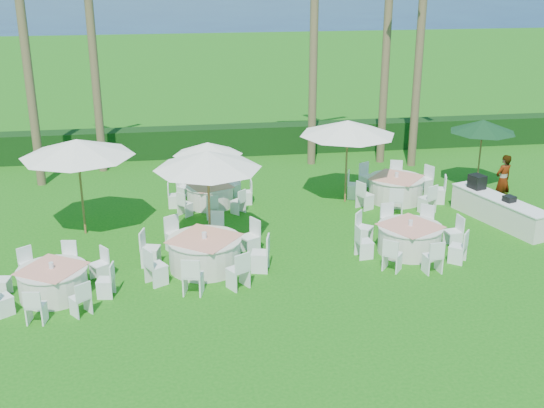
# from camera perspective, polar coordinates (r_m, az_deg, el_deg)

# --- Properties ---
(ground) EXTENTS (120.00, 120.00, 0.00)m
(ground) POSITION_cam_1_polar(r_m,az_deg,el_deg) (17.96, -1.75, -6.30)
(ground) COLOR #155E10
(ground) RESTS_ON ground
(hedge) EXTENTS (34.00, 1.00, 1.20)m
(hedge) POSITION_cam_1_polar(r_m,az_deg,el_deg) (29.00, -4.64, 5.30)
(hedge) COLOR black
(hedge) RESTS_ON ground
(ocean) EXTENTS (260.00, 260.00, 0.00)m
(ocean) POSITION_cam_1_polar(r_m,az_deg,el_deg) (118.26, -7.98, 16.08)
(ocean) COLOR #071547
(ocean) RESTS_ON ground
(banquet_table_a) EXTENTS (3.02, 3.02, 0.92)m
(banquet_table_a) POSITION_cam_1_polar(r_m,az_deg,el_deg) (17.78, -17.84, -6.19)
(banquet_table_a) COLOR beige
(banquet_table_a) RESTS_ON ground
(banquet_table_b) EXTENTS (3.47, 3.47, 1.04)m
(banquet_table_b) POSITION_cam_1_polar(r_m,az_deg,el_deg) (18.47, -5.63, -4.04)
(banquet_table_b) COLOR beige
(banquet_table_b) RESTS_ON ground
(banquet_table_c) EXTENTS (3.23, 3.23, 0.97)m
(banquet_table_c) POSITION_cam_1_polar(r_m,az_deg,el_deg) (19.76, 11.43, -2.81)
(banquet_table_c) COLOR beige
(banquet_table_c) RESTS_ON ground
(banquet_table_e) EXTENTS (2.83, 2.83, 0.87)m
(banquet_table_e) POSITION_cam_1_polar(r_m,az_deg,el_deg) (23.07, -5.20, 0.77)
(banquet_table_e) COLOR beige
(banquet_table_e) RESTS_ON ground
(banquet_table_f) EXTENTS (3.29, 3.29, 1.00)m
(banquet_table_f) POSITION_cam_1_polar(r_m,az_deg,el_deg) (23.82, 10.32, 1.32)
(banquet_table_f) COLOR beige
(banquet_table_f) RESTS_ON ground
(umbrella_a) EXTENTS (3.35, 3.35, 2.95)m
(umbrella_a) POSITION_cam_1_polar(r_m,az_deg,el_deg) (20.73, -16.00, 4.54)
(umbrella_a) COLOR brown
(umbrella_a) RESTS_ON ground
(umbrella_b) EXTENTS (3.03, 3.03, 2.93)m
(umbrella_b) POSITION_cam_1_polar(r_m,az_deg,el_deg) (18.90, -5.42, 3.69)
(umbrella_b) COLOR brown
(umbrella_b) RESTS_ON ground
(umbrella_c) EXTENTS (2.25, 2.25, 2.37)m
(umbrella_c) POSITION_cam_1_polar(r_m,az_deg,el_deg) (21.92, -5.40, 4.63)
(umbrella_c) COLOR brown
(umbrella_c) RESTS_ON ground
(umbrella_d) EXTENTS (3.23, 3.23, 2.85)m
(umbrella_d) POSITION_cam_1_polar(r_m,az_deg,el_deg) (22.84, 6.35, 6.36)
(umbrella_d) COLOR brown
(umbrella_d) RESTS_ON ground
(umbrella_green) EXTENTS (2.34, 2.34, 2.54)m
(umbrella_green) POSITION_cam_1_polar(r_m,az_deg,el_deg) (25.27, 17.24, 6.24)
(umbrella_green) COLOR brown
(umbrella_green) RESTS_ON ground
(buffet_table) EXTENTS (1.86, 3.67, 1.29)m
(buffet_table) POSITION_cam_1_polar(r_m,az_deg,el_deg) (22.61, 18.40, -0.43)
(buffet_table) COLOR beige
(buffet_table) RESTS_ON ground
(staff_person) EXTENTS (0.74, 0.62, 1.75)m
(staff_person) POSITION_cam_1_polar(r_m,az_deg,el_deg) (24.20, 18.76, 1.93)
(staff_person) COLOR gray
(staff_person) RESTS_ON ground
(palm_a) EXTENTS (4.40, 4.14, 11.65)m
(palm_a) POSITION_cam_1_polar(r_m,az_deg,el_deg) (25.45, -20.31, 15.15)
(palm_a) COLOR brown
(palm_a) RESTS_ON ground
(palm_b) EXTENTS (4.40, 4.02, 8.35)m
(palm_b) POSITION_cam_1_polar(r_m,az_deg,el_deg) (26.71, -14.75, 12.25)
(palm_b) COLOR brown
(palm_b) RESTS_ON ground
(palm_c) EXTENTS (4.19, 4.39, 10.65)m
(palm_c) POSITION_cam_1_polar(r_m,az_deg,el_deg) (26.75, 3.56, 15.40)
(palm_c) COLOR brown
(palm_c) RESTS_ON ground
(palm_d) EXTENTS (4.29, 4.34, 8.76)m
(palm_d) POSITION_cam_1_polar(r_m,az_deg,el_deg) (27.42, 9.57, 13.26)
(palm_d) COLOR brown
(palm_d) RESTS_ON ground
(palm_e) EXTENTS (4.28, 4.35, 8.94)m
(palm_e) POSITION_cam_1_polar(r_m,az_deg,el_deg) (27.13, 12.29, 13.21)
(palm_e) COLOR brown
(palm_e) RESTS_ON ground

